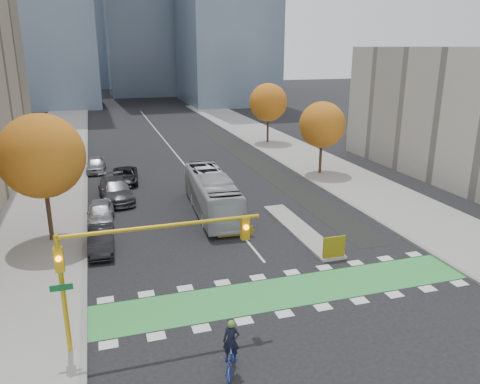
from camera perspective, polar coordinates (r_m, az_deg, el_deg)
ground at (r=23.44m, az=7.40°, el=-13.64°), size 300.00×300.00×0.00m
sidewalk_west at (r=40.25m, az=-23.27°, el=-1.38°), size 7.00×120.00×0.15m
sidewalk_east at (r=45.73m, az=12.48°, el=1.77°), size 7.00×120.00×0.15m
curb_west at (r=39.99m, az=-18.31°, el=-0.95°), size 0.30×120.00×0.16m
curb_east at (r=44.13m, az=8.52°, el=1.43°), size 0.30×120.00×0.16m
bike_crossing at (r=24.61m, az=5.93°, el=-11.95°), size 20.00×3.00×0.01m
centre_line at (r=60.01m, az=-8.62°, el=5.57°), size 0.15×70.00×0.01m
bike_lane_paint at (r=52.20m, az=1.30°, el=4.01°), size 2.50×50.00×0.01m
median_island at (r=32.26m, az=7.28°, el=-4.52°), size 1.60×10.00×0.16m
hazard_board at (r=28.05m, az=11.39°, el=-6.59°), size 1.40×0.12×1.30m
tree_west at (r=30.99m, az=-23.02°, el=4.03°), size 5.20×5.20×8.22m
tree_east_near at (r=45.74m, az=9.99°, el=8.07°), size 4.40×4.40×7.08m
tree_east_far at (r=60.40m, az=3.46°, el=10.84°), size 4.80×4.80×7.65m
traffic_signal_west at (r=19.37m, az=-13.52°, el=-7.48°), size 8.53×0.56×5.20m
cyclist at (r=18.88m, az=-1.07°, el=-19.24°), size 1.39×2.07×2.26m
bus at (r=34.96m, az=-3.45°, el=-0.18°), size 3.10×10.99×3.03m
parked_car_a at (r=34.54m, az=-16.63°, el=-2.43°), size 2.04×4.56×1.52m
parked_car_b at (r=29.89m, az=-16.58°, el=-5.69°), size 1.61×4.23×1.38m
parked_car_c at (r=39.29m, az=-14.89°, el=0.24°), size 2.91×6.12×1.72m
parked_car_d at (r=44.20m, az=-13.83°, el=1.95°), size 2.64×5.03×1.35m
parked_car_e at (r=48.98m, az=-17.16°, el=3.23°), size 2.09×4.48×1.48m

